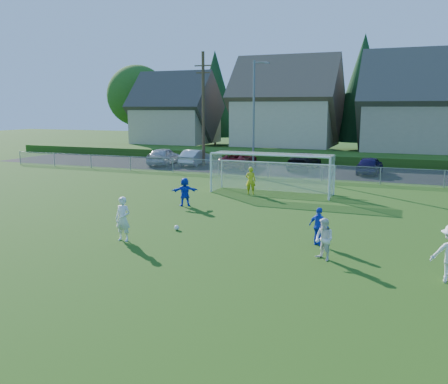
{
  "coord_description": "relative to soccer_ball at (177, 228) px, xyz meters",
  "views": [
    {
      "loc": [
        7.87,
        -11.84,
        5.22
      ],
      "look_at": [
        0.0,
        8.0,
        1.4
      ],
      "focal_mm": 38.0,
      "sensor_mm": 36.0,
      "label": 1
    }
  ],
  "objects": [
    {
      "name": "car_d",
      "position": [
        0.83,
        21.78,
        0.63
      ],
      "size": [
        2.25,
        5.15,
        1.47
      ],
      "primitive_type": "imported",
      "rotation": [
        0.0,
        0.0,
        3.1
      ],
      "color": "black",
      "rests_on": "ground"
    },
    {
      "name": "soccer_ball",
      "position": [
        0.0,
        0.0,
        0.0
      ],
      "size": [
        0.22,
        0.22,
        0.22
      ],
      "primitive_type": "sphere",
      "color": "white",
      "rests_on": "ground"
    },
    {
      "name": "utility_pole",
      "position": [
        -8.16,
        21.18,
        5.04
      ],
      "size": [
        1.6,
        0.26,
        10.0
      ],
      "color": "#473321",
      "rests_on": "ground"
    },
    {
      "name": "grass_embankment",
      "position": [
        1.34,
        29.18,
        0.29
      ],
      "size": [
        70.0,
        6.0,
        0.8
      ],
      "primitive_type": "cube",
      "color": "#1E420F",
      "rests_on": "ground"
    },
    {
      "name": "goalkeeper",
      "position": [
        0.25,
        9.31,
        0.73
      ],
      "size": [
        0.69,
        0.53,
        1.68
      ],
      "primitive_type": "imported",
      "rotation": [
        0.0,
        0.0,
        3.37
      ],
      "color": "gold",
      "rests_on": "ground"
    },
    {
      "name": "player_blue_b",
      "position": [
        -1.95,
        4.76,
        0.66
      ],
      "size": [
        1.45,
        1.13,
        1.54
      ],
      "primitive_type": "imported",
      "rotation": [
        0.0,
        0.0,
        3.69
      ],
      "color": "blue",
      "rests_on": "ground"
    },
    {
      "name": "car_b",
      "position": [
        -9.21,
        21.51,
        0.6
      ],
      "size": [
        1.7,
        4.36,
        1.42
      ],
      "primitive_type": "imported",
      "rotation": [
        0.0,
        0.0,
        3.19
      ],
      "color": "silver",
      "rests_on": "ground"
    },
    {
      "name": "car_a",
      "position": [
        -11.97,
        20.66,
        0.69
      ],
      "size": [
        2.48,
        4.89,
        1.6
      ],
      "primitive_type": "imported",
      "rotation": [
        0.0,
        0.0,
        3.27
      ],
      "color": "#ABADB3",
      "rests_on": "ground"
    },
    {
      "name": "houses_row",
      "position": [
        3.31,
        36.64,
        7.22
      ],
      "size": [
        53.9,
        11.45,
        13.27
      ],
      "color": "tan",
      "rests_on": "ground"
    },
    {
      "name": "soccer_goal",
      "position": [
        1.34,
        10.22,
        1.52
      ],
      "size": [
        7.42,
        1.9,
        2.5
      ],
      "color": "white",
      "rests_on": "ground"
    },
    {
      "name": "chainlink_fence",
      "position": [
        1.34,
        16.18,
        0.52
      ],
      "size": [
        52.06,
        0.06,
        1.2
      ],
      "color": "gray",
      "rests_on": "ground"
    },
    {
      "name": "car_c",
      "position": [
        -4.75,
        20.91,
        0.61
      ],
      "size": [
        2.78,
        5.36,
        1.44
      ],
      "primitive_type": "imported",
      "rotation": [
        0.0,
        0.0,
        3.22
      ],
      "color": "#590A10",
      "rests_on": "ground"
    },
    {
      "name": "car_e",
      "position": [
        6.21,
        21.21,
        0.6
      ],
      "size": [
        1.99,
        4.26,
        1.41
      ],
      "primitive_type": "imported",
      "rotation": [
        0.0,
        0.0,
        3.06
      ],
      "color": "#15113D",
      "rests_on": "ground"
    },
    {
      "name": "player_white_b",
      "position": [
        6.6,
        -1.73,
        0.63
      ],
      "size": [
        0.91,
        0.88,
        1.47
      ],
      "primitive_type": "imported",
      "rotation": [
        0.0,
        0.0,
        -0.64
      ],
      "color": "white",
      "rests_on": "ground"
    },
    {
      "name": "ground",
      "position": [
        1.34,
        -5.82,
        -0.11
      ],
      "size": [
        160.0,
        160.0,
        0.0
      ],
      "primitive_type": "plane",
      "color": "#193D0C",
      "rests_on": "ground"
    },
    {
      "name": "streetlight",
      "position": [
        -3.11,
        20.18,
        4.73
      ],
      "size": [
        1.38,
        0.18,
        9.0
      ],
      "color": "slate",
      "rests_on": "ground"
    },
    {
      "name": "asphalt_lot",
      "position": [
        1.34,
        21.68,
        -0.1
      ],
      "size": [
        60.0,
        60.0,
        0.0
      ],
      "primitive_type": "plane",
      "color": "black",
      "rests_on": "ground"
    },
    {
      "name": "player_white_a",
      "position": [
        -1.21,
        -2.22,
        0.77
      ],
      "size": [
        0.65,
        0.42,
        1.77
      ],
      "primitive_type": "imported",
      "rotation": [
        0.0,
        0.0,
        -0.0
      ],
      "color": "white",
      "rests_on": "ground"
    },
    {
      "name": "player_blue_a",
      "position": [
        6.1,
        0.01,
        0.63
      ],
      "size": [
        0.93,
        0.67,
        1.47
      ],
      "primitive_type": "imported",
      "rotation": [
        0.0,
        0.0,
        2.73
      ],
      "color": "blue",
      "rests_on": "ground"
    },
    {
      "name": "tree_row",
      "position": [
        2.38,
        42.91,
        6.8
      ],
      "size": [
        65.98,
        12.36,
        13.8
      ],
      "color": "#382616",
      "rests_on": "ground"
    }
  ]
}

